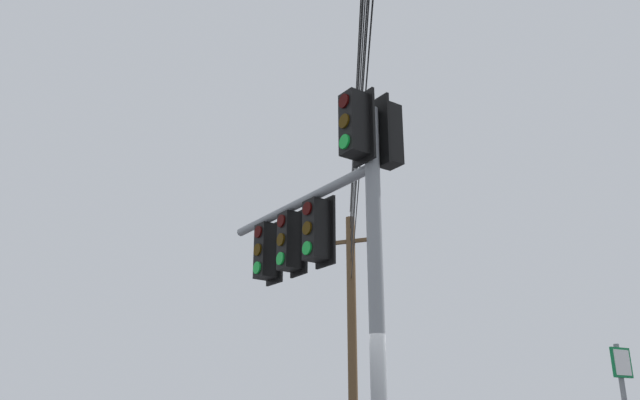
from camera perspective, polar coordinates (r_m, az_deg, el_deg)
name	(u,v)px	position (r m, az deg, el deg)	size (l,w,h in m)	color
signal_mast_assembly	(332,227)	(9.30, 1.05, -2.37)	(1.31, 3.83, 5.78)	gray
utility_pole_wooden	(352,338)	(22.14, 2.81, -11.86)	(0.75, 1.67, 8.56)	brown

